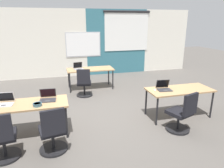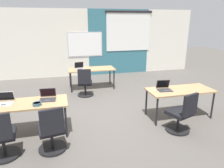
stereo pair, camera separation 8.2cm
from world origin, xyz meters
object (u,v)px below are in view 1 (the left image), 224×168
chair_far_left (84,85)px  laptop_near_left_inner (48,98)px  chair_near_left_end (3,141)px  laptop_far_left (78,68)px  desk_near_right (179,91)px  snack_bowl (37,104)px  desk_near_left (28,106)px  laptop_near_left_end (5,102)px  chair_near_right_inner (182,115)px  chair_near_left_inner (53,134)px  mouse_near_right_inner (155,90)px  desk_far_center (90,70)px  laptop_near_right_inner (164,88)px

chair_far_left → laptop_near_left_inner: size_ratio=2.62×
chair_far_left → chair_near_left_end: size_ratio=1.00×
laptop_far_left → desk_near_right: bearing=-62.7°
snack_bowl → desk_near_left: bearing=138.4°
desk_near_left → laptop_far_left: 3.15m
laptop_near_left_end → chair_near_right_inner: size_ratio=0.39×
laptop_far_left → laptop_near_left_inner: laptop_far_left is taller
desk_near_right → chair_near_right_inner: chair_near_right_inner is taller
desk_near_left → laptop_far_left: (1.35, 2.84, 0.11)m
chair_near_left_inner → mouse_near_right_inner: size_ratio=8.20×
desk_far_center → laptop_near_left_inner: bearing=-116.5°
desk_near_left → mouse_near_right_inner: 2.86m
mouse_near_right_inner → snack_bowl: snack_bowl is taller
laptop_far_left → chair_far_left: (0.07, -0.79, -0.39)m
laptop_far_left → laptop_near_right_inner: bearing=-67.6°
chair_near_left_inner → mouse_near_right_inner: chair_near_left_inner is taller
laptop_near_left_inner → mouse_near_right_inner: size_ratio=3.13×
desk_far_center → laptop_near_right_inner: 3.06m
chair_near_left_end → chair_near_right_inner: 3.49m
laptop_near_left_inner → desk_far_center: bearing=67.7°
desk_near_right → mouse_near_right_inner: mouse_near_right_inner is taller
desk_far_center → laptop_near_right_inner: bearing=-63.8°
desk_near_left → laptop_near_right_inner: (3.10, 0.06, 0.11)m
laptop_near_right_inner → snack_bowl: (-2.89, -0.25, -0.01)m
laptop_near_right_inner → chair_far_left: bearing=135.9°
chair_near_left_inner → snack_bowl: chair_near_left_inner is taller
desk_near_right → chair_far_left: chair_far_left is taller
chair_near_right_inner → chair_near_left_end: bearing=-18.8°
desk_near_left → laptop_near_left_end: (-0.42, 0.08, 0.11)m
desk_near_right → snack_bowl: size_ratio=9.01×
chair_near_right_inner → laptop_near_right_inner: bearing=-106.4°
laptop_far_left → chair_near_left_inner: bearing=-113.5°
chair_near_left_inner → chair_near_right_inner: (2.67, 0.05, 0.00)m
chair_near_left_end → snack_bowl: (0.56, 0.55, 0.38)m
mouse_near_right_inner → snack_bowl: bearing=-174.8°
chair_far_left → snack_bowl: chair_far_left is taller
desk_near_left → chair_near_left_end: bearing=-115.2°
chair_near_left_inner → chair_near_left_end: same height
chair_far_left → laptop_near_right_inner: bearing=139.9°
laptop_near_right_inner → snack_bowl: laptop_near_right_inner is taller
laptop_near_left_inner → snack_bowl: 0.35m
chair_far_left → laptop_near_left_inner: 2.24m
laptop_near_left_inner → laptop_near_left_end: size_ratio=0.99×
laptop_near_left_inner → laptop_near_left_end: 0.83m
chair_near_right_inner → laptop_far_left: bearing=-82.8°
desk_near_right → laptop_far_left: bearing=127.1°
desk_near_right → desk_far_center: size_ratio=1.00×
laptop_near_left_inner → snack_bowl: size_ratio=1.98×
mouse_near_right_inner → chair_near_right_inner: size_ratio=0.12×
snack_bowl → desk_near_right: bearing=3.3°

